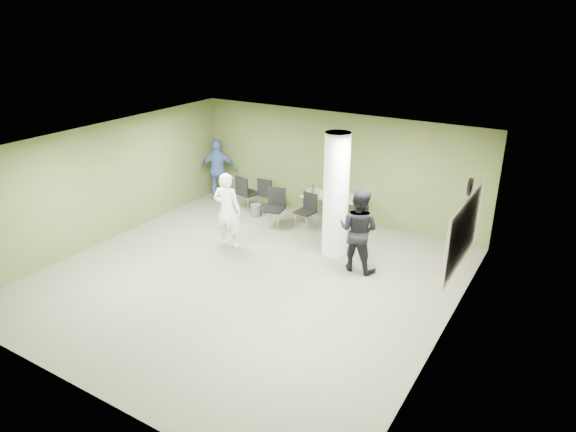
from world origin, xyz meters
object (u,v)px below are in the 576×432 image
Objects in this scene: folding_table at (333,197)px; man_black at (358,230)px; chair_back_left at (246,190)px; man_blue at (219,170)px; woman_white at (227,210)px.

man_black is at bearing -59.47° from folding_table.
man_blue reaches higher than chair_back_left.
woman_white reaches higher than chair_back_left.
folding_table is 1.68× the size of chair_back_left.
chair_back_left is (-2.45, -0.44, -0.13)m from folding_table.
man_black is at bearing 171.35° from chair_back_left.
woman_white is 0.99× the size of man_blue.
woman_white is (0.97, -2.05, 0.31)m from chair_back_left.
chair_back_left is 0.56× the size of woman_white.
chair_back_left is 4.31m from man_black.
man_blue is at bearing 174.60° from folding_table.
man_blue reaches higher than man_black.
man_blue is (-2.12, 2.35, 0.01)m from woman_white.
woman_white is (-1.48, -2.50, 0.18)m from folding_table.
man_black is 5.48m from man_blue.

